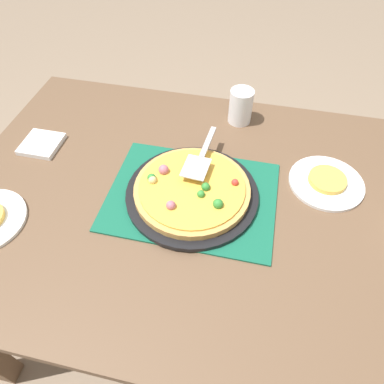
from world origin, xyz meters
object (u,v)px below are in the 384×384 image
(plate_near_left, at_px, (326,183))
(pizza_server, at_px, (202,157))
(served_slice_left, at_px, (327,180))
(napkin_stack, at_px, (42,144))
(cup_near, at_px, (241,106))
(pizza_pan, at_px, (192,194))
(pizza, at_px, (192,189))

(plate_near_left, bearing_deg, pizza_server, 5.83)
(served_slice_left, xyz_separation_m, napkin_stack, (0.91, 0.03, -0.01))
(cup_near, relative_size, pizza_server, 0.52)
(napkin_stack, bearing_deg, served_slice_left, -178.13)
(pizza_server, bearing_deg, pizza_pan, 85.44)
(pizza_pan, relative_size, plate_near_left, 1.73)
(pizza_pan, relative_size, pizza, 1.15)
(pizza, relative_size, napkin_stack, 2.75)
(pizza_pan, xyz_separation_m, napkin_stack, (0.53, -0.11, -0.01))
(served_slice_left, relative_size, napkin_stack, 0.92)
(pizza, distance_m, pizza_server, 0.11)
(pizza_pan, distance_m, plate_near_left, 0.40)
(pizza, xyz_separation_m, plate_near_left, (-0.38, -0.14, -0.03))
(plate_near_left, distance_m, served_slice_left, 0.01)
(cup_near, distance_m, pizza_server, 0.29)
(served_slice_left, bearing_deg, pizza, 19.65)
(pizza_pan, bearing_deg, cup_near, -102.85)
(served_slice_left, bearing_deg, pizza_pan, 19.61)
(plate_near_left, height_order, napkin_stack, napkin_stack)
(pizza_server, bearing_deg, plate_near_left, -174.17)
(plate_near_left, relative_size, cup_near, 1.83)
(pizza, bearing_deg, pizza_pan, -147.04)
(pizza_pan, xyz_separation_m, pizza_server, (-0.01, -0.10, 0.06))
(served_slice_left, distance_m, pizza_server, 0.38)
(plate_near_left, height_order, pizza_server, pizza_server)
(pizza, bearing_deg, pizza_server, -95.08)
(served_slice_left, xyz_separation_m, cup_near, (0.29, -0.24, 0.04))
(pizza, distance_m, served_slice_left, 0.41)
(plate_near_left, xyz_separation_m, cup_near, (0.29, -0.24, 0.06))
(cup_near, distance_m, napkin_stack, 0.68)
(pizza_server, bearing_deg, served_slice_left, -174.17)
(pizza, xyz_separation_m, served_slice_left, (-0.38, -0.14, -0.02))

